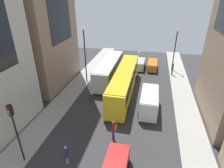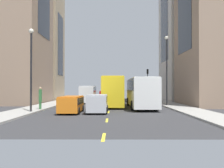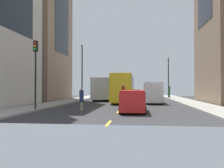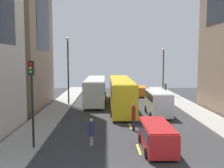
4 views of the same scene
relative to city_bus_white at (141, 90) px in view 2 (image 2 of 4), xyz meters
The scene contains 25 objects.
ground_plane 5.48m from the city_bus_white, 44.62° to the right, with size 43.07×43.07×0.00m, color #333335.
sidewalk_west 6.01m from the city_bus_white, 140.98° to the right, with size 2.97×44.00×0.15m, color #9E9B93.
sidewalk_east 12.36m from the city_bus_white, 17.05° to the right, with size 2.97×44.00×0.15m, color #9E9B93.
lane_stripe_0 24.93m from the city_bus_white, 81.60° to the right, with size 0.16×2.00×0.01m, color yellow.
lane_stripe_1 19.04m from the city_bus_white, 78.95° to the right, with size 0.16×2.00×0.01m, color yellow.
lane_stripe_2 13.25m from the city_bus_white, 73.91° to the right, with size 0.16×2.00×0.01m, color yellow.
lane_stripe_3 7.78m from the city_bus_white, 61.13° to the right, with size 0.16×2.00×0.01m, color yellow.
lane_stripe_4 4.18m from the city_bus_white, ahead, with size 0.16×2.00×0.01m, color yellow.
lane_stripe_5 6.82m from the city_bus_white, 56.20° to the left, with size 0.16×2.00×0.01m, color yellow.
lane_stripe_6 12.15m from the city_bus_white, 72.37° to the left, with size 0.16×2.00×0.01m, color yellow.
lane_stripe_7 17.91m from the city_bus_white, 78.23° to the left, with size 0.16×2.00×0.01m, color yellow.
building_west_0 23.21m from the city_bus_white, 119.20° to the right, with size 6.09×11.23×31.54m.
building_east_0 27.18m from the city_bus_white, 46.54° to the right, with size 8.88×8.37×20.98m.
city_bus_white is the anchor object (origin of this frame).
streetcar_yellow 5.36m from the city_bus_white, 52.70° to the right, with size 2.70×14.79×3.59m.
delivery_van_white 10.78m from the city_bus_white, 49.64° to the right, with size 2.25×5.37×2.58m.
car_red_0 19.24m from the city_bus_white, 75.50° to the right, with size 2.00×4.76×1.72m.
car_orange_1 9.44m from the city_bus_white, 41.49° to the left, with size 1.91×4.61×1.53m.
car_silver_2 7.67m from the city_bus_white, 52.35° to the left, with size 1.90×4.23×1.67m.
pedestrian_crossing_mid 14.60m from the city_bus_white, 75.10° to the right, with size 0.33×0.33×2.27m.
pedestrian_walking_far 11.27m from the city_bus_white, 20.42° to the left, with size 0.32×0.32×2.23m.
pedestrian_waiting_curb 17.84m from the city_bus_white, 88.55° to the right, with size 0.37×0.37×1.92m.
traffic_light_near_corner 18.91m from the city_bus_white, 100.21° to the right, with size 0.32×0.44×5.71m.
streetlamp_near 5.09m from the city_bus_white, 151.82° to the right, with size 0.44×0.44×8.58m.
streetlamp_far 12.73m from the city_bus_white, 30.68° to the left, with size 0.44×0.44×7.57m.
Camera 2 is at (-0.46, 32.63, 2.29)m, focal length 40.09 mm.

